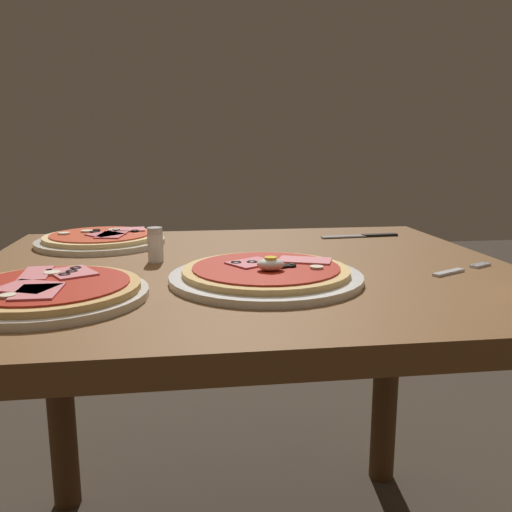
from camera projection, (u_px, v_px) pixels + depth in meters
dining_table at (245, 327)px, 1.03m from camera, size 1.00×0.86×0.73m
pizza_foreground at (266, 274)px, 0.89m from camera, size 0.32×0.32×0.05m
pizza_across_left at (50, 292)px, 0.78m from camera, size 0.28×0.28×0.03m
pizza_across_right at (101, 239)px, 1.21m from camera, size 0.29×0.29×0.03m
fork at (458, 270)px, 0.96m from camera, size 0.15×0.09×0.00m
knife at (365, 236)px, 1.32m from camera, size 0.20×0.03×0.01m
salt_shaker at (155, 245)px, 1.03m from camera, size 0.03×0.03×0.07m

